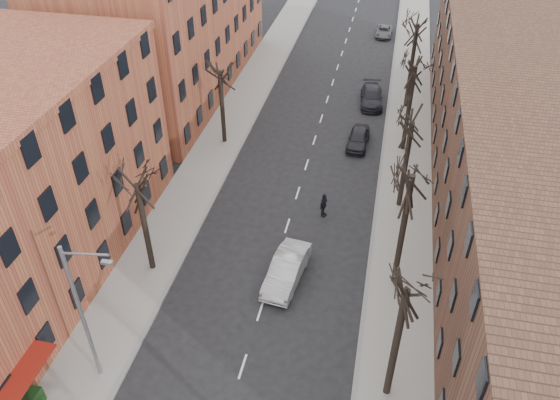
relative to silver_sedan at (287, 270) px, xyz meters
The scene contains 17 objects.
sidewalk_left 18.50m from the silver_sedan, 119.13° to the left, with size 4.00×90.00×0.15m, color gray.
sidewalk_right 17.62m from the silver_sedan, 66.56° to the left, with size 4.00×90.00×0.15m, color gray.
building_left_far 30.97m from the silver_sedan, 124.06° to the left, with size 12.00×28.00×14.00m, color brown.
building_right 19.15m from the silver_sedan, 36.62° to the left, with size 12.00×50.00×10.00m, color #523626.
tree_right_b 9.55m from the silver_sedan, 46.07° to the right, with size 5.20×5.20×10.80m, color black, non-canonical shape.
tree_right_c 6.75m from the silver_sedan, ahead, with size 5.20×5.20×11.60m, color black, non-canonical shape.
tree_right_d 11.31m from the silver_sedan, 54.19° to the left, with size 5.20×5.20×10.00m, color black, non-canonical shape.
tree_right_e 18.39m from the silver_sedan, 68.95° to the left, with size 5.20×5.20×10.80m, color black, non-canonical shape.
tree_right_f 26.01m from the silver_sedan, 75.29° to the left, with size 5.20×5.20×11.60m, color black, non-canonical shape.
tree_left_a 8.68m from the silver_sedan, behind, with size 5.20×5.20×9.50m, color black, non-canonical shape.
tree_left_b 17.44m from the silver_sedan, 119.59° to the left, with size 5.20×5.20×9.50m, color black, non-canonical shape.
streetlight 12.66m from the silver_sedan, 132.21° to the right, with size 2.45×0.22×9.03m.
silver_sedan is the anchor object (origin of this frame).
parked_car_near 17.28m from the silver_sedan, 80.67° to the left, with size 1.68×4.17×1.42m, color black.
parked_car_mid 25.39m from the silver_sedan, 82.56° to the left, with size 2.07×5.10×1.48m, color black.
parked_car_far 43.93m from the silver_sedan, 85.56° to the left, with size 1.88×4.08×1.13m, color #505357.
pedestrian_crossing 6.96m from the silver_sedan, 79.27° to the left, with size 1.10×0.46×1.89m, color black.
Camera 1 is at (5.69, -5.03, 24.71)m, focal length 35.00 mm.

